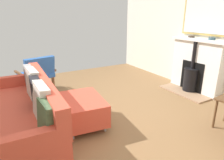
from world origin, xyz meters
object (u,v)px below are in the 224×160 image
ottoman (83,109)px  fireplace (195,68)px  mantel_bowl_near (191,36)px  sofa (22,114)px  mantel_bowl_far (212,38)px  armchair_accent (37,72)px

ottoman → fireplace: bearing=-177.9°
fireplace → mantel_bowl_near: bearing=-97.4°
sofa → ottoman: sofa is taller
mantel_bowl_near → ottoman: (2.61, 0.32, -0.88)m
mantel_bowl_near → mantel_bowl_far: 0.47m
armchair_accent → sofa: bearing=73.2°
ottoman → armchair_accent: bearing=-79.3°
sofa → mantel_bowl_near: bearing=-175.2°
mantel_bowl_far → ottoman: size_ratio=0.14×
fireplace → armchair_accent: size_ratio=1.53×
mantel_bowl_near → armchair_accent: bearing=-24.7°
mantel_bowl_far → sofa: 3.52m
mantel_bowl_near → mantel_bowl_far: mantel_bowl_far is taller
mantel_bowl_far → mantel_bowl_near: bearing=-90.0°
mantel_bowl_far → armchair_accent: 3.52m
mantel_bowl_near → sofa: 3.52m
mantel_bowl_far → sofa: bearing=-3.1°
mantel_bowl_far → ottoman: 2.76m
fireplace → mantel_bowl_far: mantel_bowl_far is taller
fireplace → mantel_bowl_far: 0.69m
fireplace → ottoman: size_ratio=1.37×
mantel_bowl_near → mantel_bowl_far: size_ratio=1.03×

